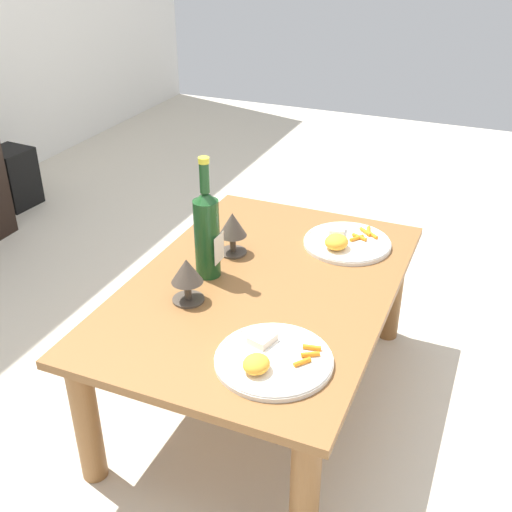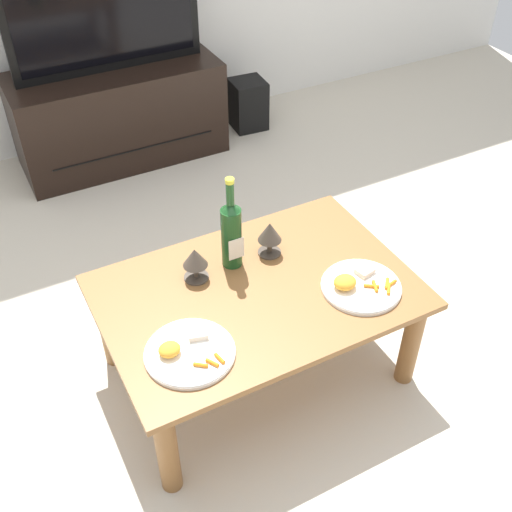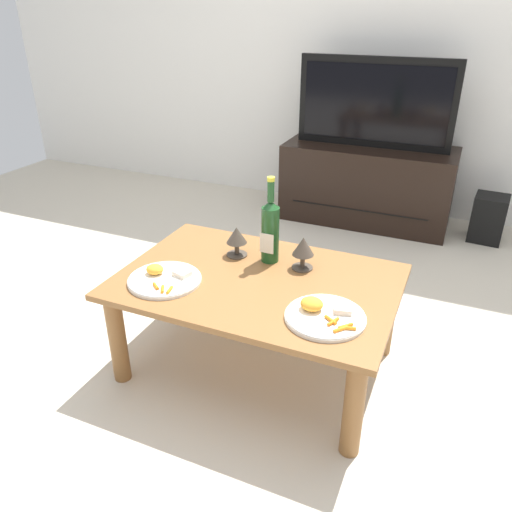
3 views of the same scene
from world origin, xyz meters
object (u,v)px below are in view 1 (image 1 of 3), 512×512
(wine_bottle, at_px, (207,231))
(dinner_plate_left, at_px, (272,359))
(goblet_left, at_px, (187,274))
(goblet_right, at_px, (233,227))
(floor_speaker, at_px, (12,178))
(dinner_plate_right, at_px, (346,242))
(dining_table, at_px, (262,304))

(wine_bottle, xyz_separation_m, dinner_plate_left, (-0.31, -0.33, -0.13))
(goblet_left, relative_size, dinner_plate_left, 0.46)
(goblet_right, xyz_separation_m, dinner_plate_left, (-0.46, -0.32, -0.08))
(floor_speaker, relative_size, dinner_plate_right, 1.08)
(goblet_left, distance_m, goblet_right, 0.30)
(goblet_left, bearing_deg, dinner_plate_left, -117.53)
(goblet_left, relative_size, dinner_plate_right, 0.47)
(floor_speaker, bearing_deg, goblet_left, -118.18)
(dinner_plate_right, bearing_deg, goblet_left, 146.91)
(dining_table, height_order, floor_speaker, dining_table)
(floor_speaker, xyz_separation_m, goblet_left, (-1.03, -1.61, 0.36))
(dining_table, bearing_deg, dinner_plate_right, -26.47)
(floor_speaker, distance_m, wine_bottle, 1.87)
(goblet_right, bearing_deg, wine_bottle, 175.43)
(goblet_left, xyz_separation_m, dinner_plate_right, (0.48, -0.32, -0.07))
(dining_table, xyz_separation_m, goblet_right, (0.13, 0.16, 0.16))
(wine_bottle, height_order, dinner_plate_right, wine_bottle)
(floor_speaker, height_order, goblet_right, goblet_right)
(dining_table, distance_m, wine_bottle, 0.27)
(dining_table, relative_size, goblet_left, 8.30)
(dinner_plate_right, bearing_deg, floor_speaker, 74.03)
(floor_speaker, height_order, dinner_plate_left, dinner_plate_left)
(floor_speaker, distance_m, dinner_plate_left, 2.29)
(dinner_plate_left, bearing_deg, dining_table, 26.02)
(goblet_left, relative_size, goblet_right, 0.94)
(goblet_right, relative_size, dinner_plate_left, 0.48)
(floor_speaker, bearing_deg, dinner_plate_left, -117.36)
(dining_table, height_order, dinner_plate_right, dinner_plate_right)
(wine_bottle, bearing_deg, dinner_plate_right, -44.32)
(goblet_right, bearing_deg, dinner_plate_right, -59.43)
(goblet_left, height_order, dinner_plate_left, goblet_left)
(dinner_plate_left, distance_m, dinner_plate_right, 0.65)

